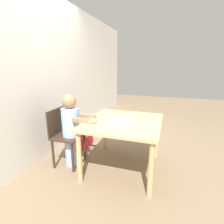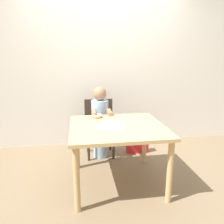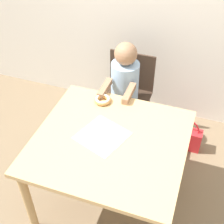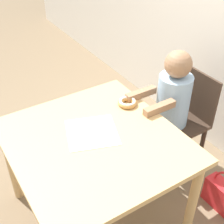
# 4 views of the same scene
# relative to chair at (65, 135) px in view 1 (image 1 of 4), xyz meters

# --- Properties ---
(ground_plane) EXTENTS (12.00, 12.00, 0.00)m
(ground_plane) POSITION_rel_chair_xyz_m (0.12, -0.83, -0.45)
(ground_plane) COLOR #7A664C
(wall_back) EXTENTS (8.00, 0.05, 2.50)m
(wall_back) POSITION_rel_chair_xyz_m (0.12, 0.46, 0.80)
(wall_back) COLOR silver
(wall_back) RESTS_ON ground_plane
(dining_table) EXTENTS (1.03, 0.98, 0.71)m
(dining_table) POSITION_rel_chair_xyz_m (0.12, -0.83, 0.16)
(dining_table) COLOR tan
(dining_table) RESTS_ON ground_plane
(chair) EXTENTS (0.42, 0.38, 0.83)m
(chair) POSITION_rel_chair_xyz_m (0.00, 0.00, 0.00)
(chair) COLOR #38281E
(chair) RESTS_ON ground_plane
(child_figure) EXTENTS (0.26, 0.46, 1.04)m
(child_figure) POSITION_rel_chair_xyz_m (-0.00, -0.11, 0.08)
(child_figure) COLOR #99BCE0
(child_figure) RESTS_ON ground_plane
(donut) EXTENTS (0.13, 0.13, 0.04)m
(donut) POSITION_rel_chair_xyz_m (-0.07, -0.46, 0.28)
(donut) COLOR tan
(donut) RESTS_ON dining_table
(napkin) EXTENTS (0.38, 0.38, 0.00)m
(napkin) POSITION_rel_chair_xyz_m (0.06, -0.81, 0.26)
(napkin) COLOR white
(napkin) RESTS_ON dining_table
(handbag) EXTENTS (0.33, 0.11, 0.35)m
(handbag) POSITION_rel_chair_xyz_m (0.58, -0.04, -0.33)
(handbag) COLOR red
(handbag) RESTS_ON ground_plane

